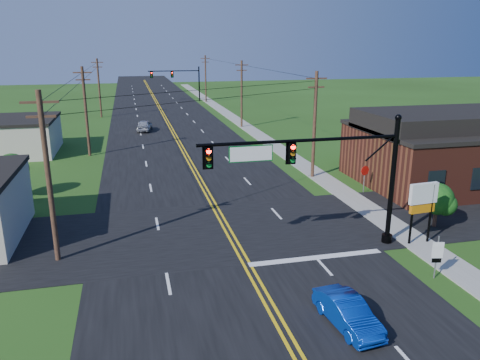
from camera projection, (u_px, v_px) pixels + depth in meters
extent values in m
plane|color=#224112|center=(288.00, 348.00, 17.77)|extent=(260.00, 260.00, 0.00)
cube|color=black|center=(169.00, 127.00, 64.45)|extent=(16.00, 220.00, 0.04)
cube|color=black|center=(225.00, 230.00, 28.97)|extent=(70.00, 10.00, 0.04)
cube|color=gray|center=(262.00, 138.00, 57.45)|extent=(2.00, 160.00, 0.08)
cylinder|color=black|center=(392.00, 183.00, 26.19)|extent=(0.28, 0.28, 7.20)
cylinder|color=black|center=(387.00, 239.00, 27.13)|extent=(0.60, 0.60, 0.50)
sphere|color=black|center=(398.00, 118.00, 25.16)|extent=(0.36, 0.36, 0.36)
cylinder|color=black|center=(301.00, 141.00, 24.21)|extent=(11.00, 0.18, 0.18)
cube|color=#055E1C|center=(251.00, 154.00, 23.76)|extent=(2.30, 0.06, 0.85)
cylinder|color=black|center=(199.00, 83.00, 93.42)|extent=(0.28, 0.28, 7.20)
cylinder|color=black|center=(200.00, 100.00, 94.36)|extent=(0.60, 0.60, 0.50)
sphere|color=black|center=(199.00, 64.00, 92.38)|extent=(0.36, 0.36, 0.36)
cylinder|color=black|center=(174.00, 71.00, 91.63)|extent=(10.00, 0.18, 0.18)
cube|color=#055E1C|center=(157.00, 74.00, 91.07)|extent=(2.30, 0.06, 0.85)
cube|color=#542218|center=(448.00, 157.00, 38.42)|extent=(14.00, 11.00, 4.40)
cube|color=black|center=(451.00, 128.00, 37.76)|extent=(14.20, 11.20, 0.30)
cylinder|color=#352018|center=(49.00, 179.00, 23.73)|extent=(0.28, 0.28, 9.00)
cube|color=#352018|center=(39.00, 102.00, 22.64)|extent=(1.80, 0.12, 0.12)
cube|color=#352018|center=(41.00, 117.00, 22.83)|extent=(1.40, 0.12, 0.12)
cylinder|color=#352018|center=(86.00, 112.00, 47.07)|extent=(0.28, 0.28, 9.00)
cube|color=#352018|center=(82.00, 73.00, 45.98)|extent=(1.80, 0.12, 0.12)
cube|color=#352018|center=(83.00, 80.00, 46.18)|extent=(1.40, 0.12, 0.12)
cylinder|color=#352018|center=(99.00, 88.00, 72.28)|extent=(0.28, 0.28, 9.00)
cube|color=#352018|center=(97.00, 62.00, 71.19)|extent=(1.80, 0.12, 0.12)
cube|color=#352018|center=(97.00, 67.00, 71.39)|extent=(1.40, 0.12, 0.12)
cylinder|color=#352018|center=(314.00, 126.00, 39.24)|extent=(0.28, 0.28, 9.00)
cube|color=#352018|center=(317.00, 78.00, 38.14)|extent=(1.80, 0.12, 0.12)
cube|color=#352018|center=(316.00, 87.00, 38.34)|extent=(1.40, 0.12, 0.12)
cylinder|color=#352018|center=(242.00, 94.00, 63.51)|extent=(0.28, 0.28, 9.00)
cube|color=#352018|center=(242.00, 65.00, 62.42)|extent=(1.80, 0.12, 0.12)
cube|color=#352018|center=(242.00, 70.00, 62.61)|extent=(1.40, 0.12, 0.12)
cylinder|color=#352018|center=(206.00, 79.00, 91.52)|extent=(0.28, 0.28, 9.00)
cube|color=#352018|center=(205.00, 58.00, 90.43)|extent=(1.80, 0.12, 0.12)
cube|color=#352018|center=(205.00, 62.00, 90.63)|extent=(1.40, 0.12, 0.12)
cylinder|color=#352018|center=(357.00, 153.00, 45.35)|extent=(0.24, 0.24, 1.85)
sphere|color=#0F4111|center=(358.00, 136.00, 44.88)|extent=(3.00, 3.00, 3.00)
cylinder|color=#352018|center=(435.00, 217.00, 29.35)|extent=(0.24, 0.24, 1.32)
sphere|color=#0F4111|center=(437.00, 199.00, 29.02)|extent=(2.00, 2.00, 2.00)
cylinder|color=#352018|center=(15.00, 188.00, 34.98)|extent=(0.24, 0.24, 1.54)
sphere|color=#0F4111|center=(12.00, 170.00, 34.58)|extent=(2.40, 2.40, 2.40)
imported|color=#072F9B|center=(347.00, 313.00, 18.96)|extent=(1.70, 3.84, 1.22)
imported|color=#B4B4B9|center=(144.00, 126.00, 61.66)|extent=(2.35, 4.49, 1.46)
cylinder|color=slate|center=(436.00, 257.00, 22.77)|extent=(0.09, 0.09, 2.24)
cube|color=white|center=(438.00, 245.00, 22.55)|extent=(0.55, 0.15, 0.30)
cube|color=white|center=(437.00, 253.00, 22.67)|extent=(0.55, 0.15, 0.56)
cube|color=black|center=(436.00, 260.00, 22.78)|extent=(0.45, 0.13, 0.22)
cylinder|color=slate|center=(364.00, 180.00, 36.04)|extent=(0.08, 0.08, 2.02)
cylinder|color=#A50E09|center=(365.00, 171.00, 35.80)|extent=(0.76, 0.21, 0.77)
cylinder|color=black|center=(412.00, 216.00, 26.44)|extent=(0.15, 0.15, 3.55)
cylinder|color=black|center=(430.00, 214.00, 26.70)|extent=(0.15, 0.15, 3.55)
cube|color=silver|center=(424.00, 193.00, 26.21)|extent=(1.79, 0.42, 1.18)
cube|color=#CC720C|center=(422.00, 208.00, 26.46)|extent=(1.59, 0.37, 0.49)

